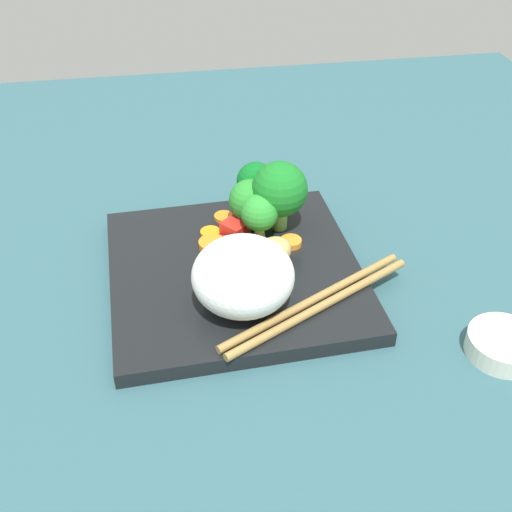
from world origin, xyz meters
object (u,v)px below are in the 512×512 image
chopstick_pair (317,303)px  sauce_cup (503,345)px  rice_mound (239,276)px  square_plate (235,273)px  broccoli_floret_0 (259,214)px  carrot_slice_4 (212,244)px

chopstick_pair → sauce_cup: (6.72, 14.50, -0.96)cm
sauce_cup → rice_mound: bearing=-110.6°
square_plate → sauce_cup: size_ratio=3.82×
square_plate → broccoli_floret_0: broccoli_floret_0 is taller
carrot_slice_4 → chopstick_pair: (10.35, 8.22, 0.01)cm
broccoli_floret_0 → carrot_slice_4: 5.63cm
rice_mound → carrot_slice_4: rice_mound is taller
carrot_slice_4 → chopstick_pair: size_ratio=0.14×
square_plate → chopstick_pair: 9.48cm
square_plate → sauce_cup: bearing=57.0°
sauce_cup → square_plate: bearing=-123.0°
chopstick_pair → carrot_slice_4: bearing=100.8°
chopstick_pair → broccoli_floret_0: bearing=79.5°
broccoli_floret_0 → carrot_slice_4: broccoli_floret_0 is taller
square_plate → rice_mound: size_ratio=2.65×
rice_mound → square_plate: bearing=176.7°
square_plate → sauce_cup: sauce_cup is taller
square_plate → chopstick_pair: chopstick_pair is taller
rice_mound → broccoli_floret_0: rice_mound is taller
broccoli_floret_0 → chopstick_pair: broccoli_floret_0 is taller
rice_mound → chopstick_pair: size_ratio=0.47×
broccoli_floret_0 → sauce_cup: broccoli_floret_0 is taller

